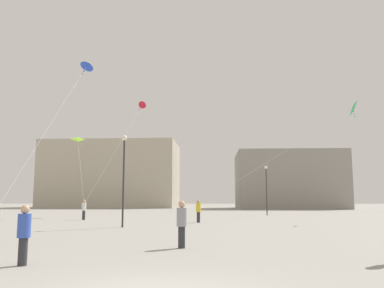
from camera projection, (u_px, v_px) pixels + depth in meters
name	position (u px, v px, depth m)	size (l,w,h in m)	color
person_in_white	(84.00, 209.00, 35.04)	(0.38, 0.38, 1.73)	#2D2D33
person_in_blue	(24.00, 232.00, 11.02)	(0.36, 0.36, 1.64)	#2D2D33
person_in_yellow	(198.00, 210.00, 31.08)	(0.38, 0.38, 1.75)	#2D2D33
person_in_grey	(182.00, 222.00, 14.91)	(0.38, 0.38, 1.73)	#2D2D33
kite_cobalt_diamond	(86.00, 68.00, 24.94)	(1.71, 8.36, 9.00)	blue
kite_lime_delta	(78.00, 141.00, 39.78)	(2.66, 4.38, 6.62)	#8CD12D
kite_crimson_diamond	(141.00, 106.00, 46.24)	(3.88, 10.43, 11.71)	red
kite_emerald_delta	(350.00, 110.00, 33.28)	(13.34, 2.41, 8.45)	green
building_left_hall	(113.00, 175.00, 87.18)	(28.05, 16.65, 13.83)	#B2A893
building_centre_hall	(287.00, 181.00, 78.07)	(19.84, 16.83, 10.65)	gray
lamppost_east	(266.00, 182.00, 45.21)	(0.36, 0.36, 5.53)	#2D2D30
lamppost_west	(124.00, 166.00, 26.19)	(0.36, 0.36, 5.96)	#2D2D30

